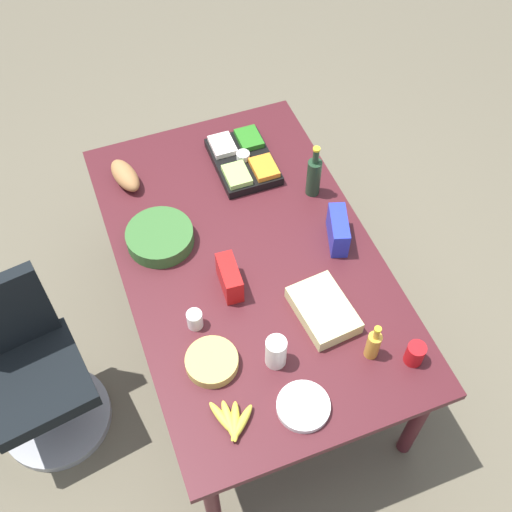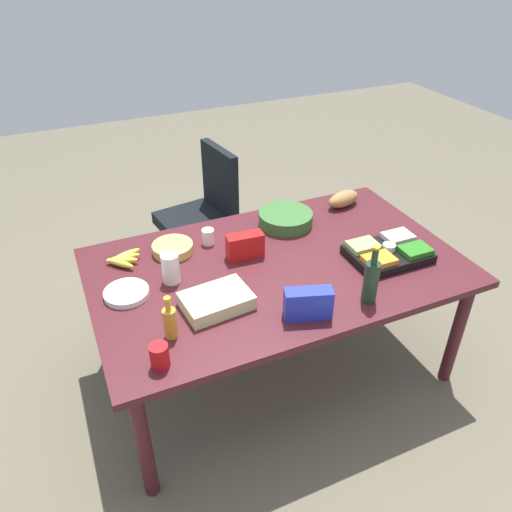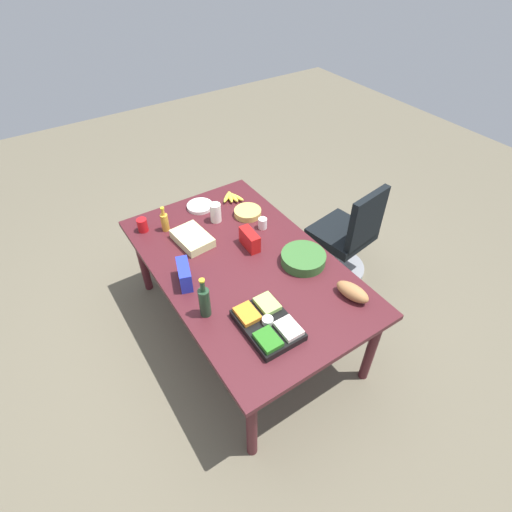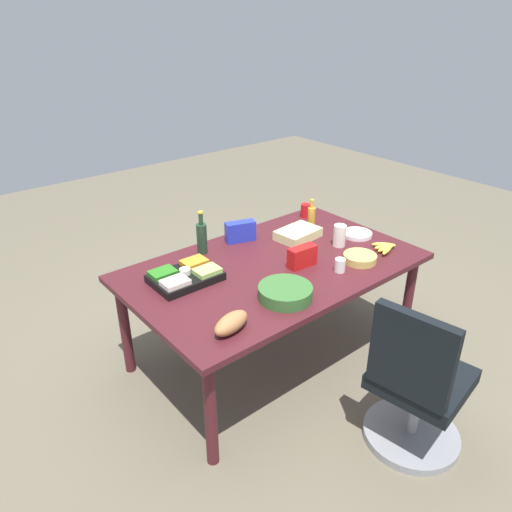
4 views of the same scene
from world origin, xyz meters
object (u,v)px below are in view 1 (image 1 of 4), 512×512
at_px(conference_table, 249,265).
at_px(banana_bunch, 232,420).
at_px(veggie_tray, 243,160).
at_px(chip_bag_red, 230,278).
at_px(sheet_cake, 323,310).
at_px(mayo_jar, 276,352).
at_px(office_chair, 35,379).
at_px(salad_bowl, 160,237).
at_px(dressing_bottle, 373,344).
at_px(paper_plate_stack, 303,406).
at_px(red_solo_cup, 415,354).
at_px(chip_bowl, 212,362).
at_px(paper_cup, 195,319).
at_px(chip_bag_blue, 338,230).
at_px(wine_bottle, 314,176).

xyz_separation_m(conference_table, banana_bunch, (-0.75, 0.35, 0.09)).
bearing_deg(veggie_tray, conference_table, 162.17).
distance_m(conference_table, chip_bag_red, 0.23).
xyz_separation_m(banana_bunch, sheet_cake, (0.33, -0.55, 0.01)).
relative_size(sheet_cake, mayo_jar, 2.00).
xyz_separation_m(office_chair, salad_bowl, (0.30, -0.76, 0.41)).
xyz_separation_m(dressing_bottle, sheet_cake, (0.25, 0.11, -0.05)).
relative_size(dressing_bottle, paper_plate_stack, 0.98).
bearing_deg(mayo_jar, conference_table, -8.55).
distance_m(red_solo_cup, paper_plate_stack, 0.52).
xyz_separation_m(red_solo_cup, paper_plate_stack, (-0.03, 0.52, -0.04)).
bearing_deg(chip_bag_red, dressing_bottle, -140.39).
distance_m(dressing_bottle, salad_bowl, 1.13).
bearing_deg(chip_bag_red, banana_bunch, 161.27).
height_order(chip_bowl, dressing_bottle, dressing_bottle).
height_order(dressing_bottle, banana_bunch, dressing_bottle).
relative_size(conference_table, dressing_bottle, 9.08).
xyz_separation_m(paper_cup, mayo_jar, (-0.29, -0.27, 0.03)).
bearing_deg(office_chair, paper_cup, -104.64).
xyz_separation_m(salad_bowl, veggie_tray, (0.34, -0.55, -0.00)).
relative_size(conference_table, salad_bowl, 6.05).
bearing_deg(paper_cup, banana_bunch, 179.99).
relative_size(paper_plate_stack, mayo_jar, 1.38).
bearing_deg(chip_bag_red, office_chair, 86.25).
bearing_deg(salad_bowl, dressing_bottle, -143.16).
bearing_deg(paper_plate_stack, office_chair, 55.71).
xyz_separation_m(dressing_bottle, veggie_tray, (1.25, 0.12, -0.05)).
distance_m(paper_cup, chip_bag_blue, 0.81).
bearing_deg(red_solo_cup, chip_bag_red, 43.66).
distance_m(conference_table, chip_bag_blue, 0.46).
bearing_deg(chip_bag_blue, paper_cup, 104.96).
relative_size(red_solo_cup, sheet_cake, 0.34).
bearing_deg(conference_table, mayo_jar, 171.45).
xyz_separation_m(wine_bottle, paper_cup, (-0.54, 0.80, -0.07)).
xyz_separation_m(wine_bottle, sheet_cake, (-0.69, 0.25, -0.08)).
distance_m(banana_bunch, salad_bowl, 0.98).
height_order(dressing_bottle, red_solo_cup, dressing_bottle).
height_order(chip_bowl, veggie_tray, veggie_tray).
bearing_deg(conference_table, paper_cup, 127.26).
distance_m(chip_bowl, banana_bunch, 0.27).
bearing_deg(office_chair, veggie_tray, -63.98).
bearing_deg(dressing_bottle, red_solo_cup, -120.22).
height_order(salad_bowl, veggie_tray, veggie_tray).
relative_size(chip_bowl, paper_cup, 2.51).
relative_size(chip_bag_red, wine_bottle, 0.64).
xyz_separation_m(conference_table, sheet_cake, (-0.42, -0.20, 0.10)).
height_order(paper_plate_stack, veggie_tray, veggie_tray).
xyz_separation_m(dressing_bottle, wine_bottle, (0.94, -0.14, 0.04)).
height_order(veggie_tray, mayo_jar, mayo_jar).
bearing_deg(banana_bunch, conference_table, -24.96).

